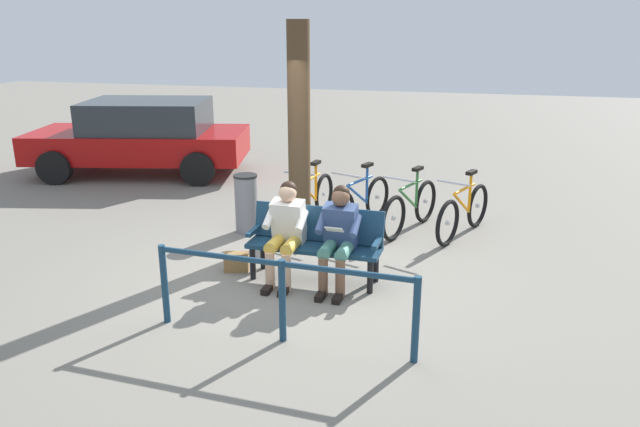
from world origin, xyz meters
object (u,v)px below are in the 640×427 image
(person_companion, at_px, (286,228))
(tree_trunk, at_px, (299,134))
(bicycle_green, at_px, (360,203))
(bicycle_red, at_px, (311,201))
(person_reading, at_px, (339,233))
(handbag, at_px, (236,262))
(bench, at_px, (316,238))
(parked_car, at_px, (142,135))
(litter_bin, at_px, (246,204))
(bicycle_purple, at_px, (463,212))
(bicycle_orange, at_px, (410,207))

(person_companion, relative_size, tree_trunk, 0.40)
(bicycle_green, xyz_separation_m, bicycle_red, (0.75, 0.06, 0.00))
(tree_trunk, xyz_separation_m, bicycle_red, (0.01, -0.66, -1.14))
(person_reading, distance_m, handbag, 1.44)
(person_reading, bearing_deg, tree_trunk, -57.36)
(bench, xyz_separation_m, handbag, (1.01, 0.04, -0.39))
(tree_trunk, bearing_deg, bicycle_green, -135.99)
(bicycle_red, relative_size, parked_car, 0.37)
(person_companion, xyz_separation_m, handbag, (0.69, -0.11, -0.54))
(bicycle_red, distance_m, parked_car, 4.69)
(bicycle_green, bearing_deg, handbag, -7.80)
(litter_bin, height_order, bicycle_purple, bicycle_purple)
(bicycle_purple, relative_size, parked_car, 0.35)
(litter_bin, bearing_deg, parked_car, -41.53)
(person_reading, bearing_deg, bicycle_purple, -120.41)
(bench, distance_m, bicycle_red, 2.09)
(bench, relative_size, handbag, 5.39)
(person_reading, xyz_separation_m, tree_trunk, (0.89, -1.52, 0.84))
(tree_trunk, distance_m, litter_bin, 1.35)
(handbag, relative_size, bicycle_green, 0.19)
(bicycle_red, xyz_separation_m, parked_car, (4.08, -2.27, 0.41))
(person_reading, bearing_deg, bicycle_orange, -103.36)
(bench, distance_m, bicycle_orange, 2.21)
(person_companion, xyz_separation_m, bicycle_orange, (-1.25, -2.15, -0.30))
(litter_bin, bearing_deg, tree_trunk, 177.73)
(person_companion, relative_size, bicycle_red, 0.72)
(bench, height_order, person_reading, person_reading)
(bicycle_purple, distance_m, bicycle_green, 1.52)
(person_companion, height_order, bicycle_orange, person_companion)
(person_reading, bearing_deg, bicycle_green, -83.97)
(bicycle_red, bearing_deg, bicycle_green, 103.39)
(person_reading, bearing_deg, bicycle_red, -65.34)
(bench, relative_size, bicycle_green, 1.02)
(person_reading, xyz_separation_m, parked_car, (4.98, -4.45, 0.11))
(bicycle_red, bearing_deg, bicycle_orange, 99.21)
(bench, height_order, bicycle_purple, bicycle_purple)
(bicycle_purple, bearing_deg, tree_trunk, -51.56)
(bench, height_order, bicycle_green, bicycle_green)
(bicycle_green, bearing_deg, person_reading, 25.28)
(person_companion, xyz_separation_m, tree_trunk, (0.25, -1.49, 0.84))
(bench, bearing_deg, bicycle_purple, -128.40)
(person_companion, relative_size, bicycle_orange, 0.76)
(bicycle_orange, relative_size, bicycle_green, 1.00)
(bench, height_order, tree_trunk, tree_trunk)
(person_companion, height_order, bicycle_green, person_companion)
(bench, xyz_separation_m, litter_bin, (1.39, -1.37, -0.07))
(person_reading, xyz_separation_m, bicycle_orange, (-0.61, -2.18, -0.31))
(bicycle_purple, bearing_deg, bicycle_red, -67.95)
(person_reading, relative_size, bicycle_orange, 0.76)
(handbag, bearing_deg, bicycle_red, -101.85)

